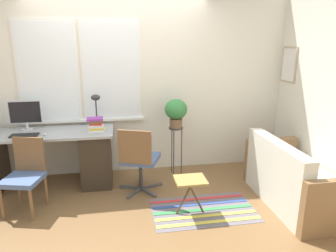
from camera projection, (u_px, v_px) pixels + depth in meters
The scene contains 16 objects.
ground_plane at pixel (126, 191), 4.02m from camera, with size 14.00×14.00×0.00m, color brown.
wall_back_with_window at pixel (118, 83), 4.35m from camera, with size 9.00×0.12×2.70m.
wall_right_with_picture at pixel (309, 86), 4.07m from camera, with size 0.08×9.00×2.70m.
desk at pixel (42, 158), 4.05m from camera, with size 1.91×0.65×0.78m.
monitor at pixel (26, 114), 4.02m from camera, with size 0.42×0.16×0.40m.
keyboard at pixel (24, 135), 3.80m from camera, with size 0.34×0.15×0.02m.
mouse at pixel (45, 135), 3.82m from camera, with size 0.03×0.06×0.03m.
desk_lamp at pixel (96, 103), 4.15m from camera, with size 0.16×0.16×0.46m.
book_stack at pixel (96, 125), 3.95m from camera, with size 0.22×0.19×0.20m.
desk_chair_wooden at pixel (25, 174), 3.48m from camera, with size 0.48×0.49×0.85m.
office_chair_swivel at pixel (139, 158), 3.87m from camera, with size 0.60×0.62×0.90m.
couch_loveseat at pixel (293, 182), 3.65m from camera, with size 0.74×1.42×0.80m.
plant_stand at pixel (176, 136), 4.37m from camera, with size 0.21×0.21×0.74m.
potted_plant at pixel (176, 111), 4.27m from camera, with size 0.32×0.32×0.41m.
floor_rug_striped at pixel (203, 210), 3.55m from camera, with size 1.22×0.71×0.01m.
folding_stool at pixel (190, 183), 3.40m from camera, with size 0.35×0.30×0.44m.
Camera 1 is at (-0.04, -3.69, 1.92)m, focal length 32.00 mm.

